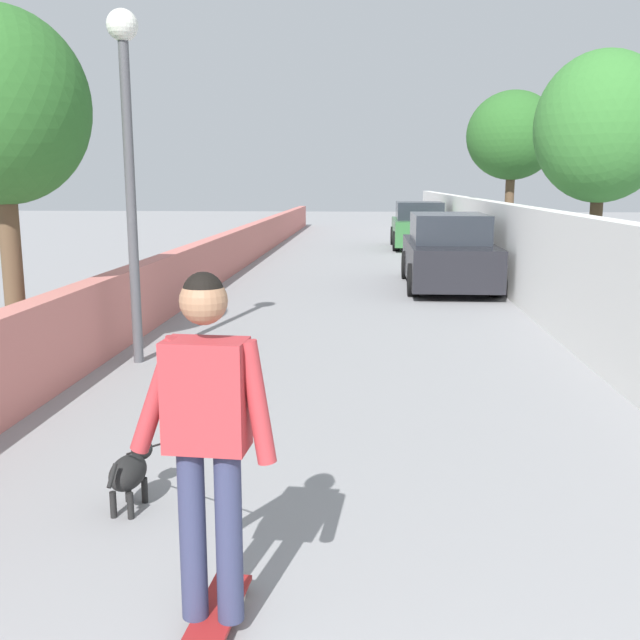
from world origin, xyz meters
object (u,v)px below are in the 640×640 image
(tree_right_mid, at_px, (512,136))
(car_near, at_px, (448,253))
(tree_right_far, at_px, (602,128))
(dog, at_px, (130,470))
(car_far, at_px, (419,227))
(skateboard, at_px, (213,620))
(lamp_post, at_px, (127,125))
(person_skateboarder, at_px, (207,422))

(tree_right_mid, xyz_separation_m, car_near, (-4.36, 2.04, -2.65))
(tree_right_far, height_order, dog, tree_right_far)
(tree_right_far, bearing_deg, car_far, 12.88)
(tree_right_mid, relative_size, dog, 2.79)
(tree_right_far, bearing_deg, skateboard, 154.87)
(tree_right_mid, bearing_deg, dog, 160.66)
(lamp_post, height_order, car_near, lamp_post)
(tree_right_far, distance_m, lamp_post, 8.65)
(tree_right_far, distance_m, person_skateboarder, 11.67)
(tree_right_mid, height_order, person_skateboarder, tree_right_mid)
(dog, relative_size, car_far, 0.42)
(tree_right_mid, distance_m, lamp_post, 12.90)
(car_near, height_order, car_far, same)
(lamp_post, height_order, person_skateboarder, lamp_post)
(tree_right_mid, distance_m, dog, 16.28)
(tree_right_mid, relative_size, skateboard, 5.57)
(car_far, bearing_deg, tree_right_far, -167.12)
(car_near, bearing_deg, tree_right_mid, -25.08)
(tree_right_mid, distance_m, person_skateboarder, 17.15)
(lamp_post, distance_m, person_skateboarder, 5.94)
(tree_right_far, bearing_deg, car_near, 56.55)
(car_near, bearing_deg, person_skateboarder, 168.73)
(tree_right_mid, bearing_deg, skateboard, 164.85)
(person_skateboarder, height_order, car_far, person_skateboarder)
(skateboard, bearing_deg, car_near, -11.27)
(car_far, bearing_deg, car_near, -180.00)
(tree_right_far, height_order, lamp_post, tree_right_far)
(skateboard, bearing_deg, lamp_post, 21.52)
(tree_right_mid, bearing_deg, lamp_post, 149.59)
(person_skateboarder, bearing_deg, lamp_post, 21.52)
(car_far, bearing_deg, person_skateboarder, 173.55)
(car_near, bearing_deg, car_far, 0.00)
(lamp_post, bearing_deg, car_near, -33.57)
(tree_right_mid, distance_m, car_far, 5.89)
(tree_right_mid, height_order, skateboard, tree_right_mid)
(person_skateboarder, xyz_separation_m, car_far, (21.25, -2.40, -0.38))
(dog, bearing_deg, car_near, -16.87)
(tree_right_far, bearing_deg, person_skateboarder, 154.87)
(tree_right_mid, distance_m, car_near, 5.49)
(skateboard, xyz_separation_m, person_skateboarder, (-0.00, 0.00, 1.02))
(tree_right_far, relative_size, car_far, 1.17)
(tree_right_mid, bearing_deg, tree_right_far, -175.81)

